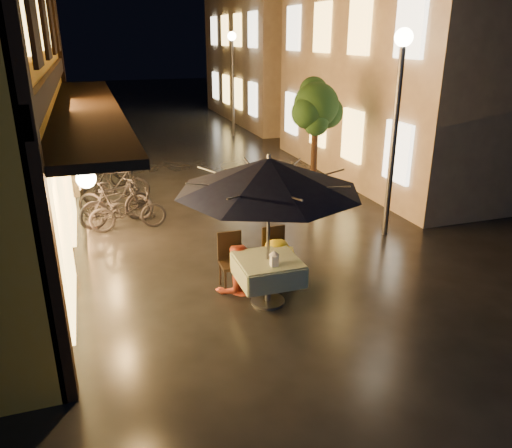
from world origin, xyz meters
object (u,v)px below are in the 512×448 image
object	(u,v)px
cafe_table	(268,270)
patio_umbrella	(269,175)
streetlamp_near	(398,98)
bicycle_0	(128,211)
table_lantern	(274,257)
person_yellow	(277,241)
person_orange	(236,246)

from	to	relation	value
cafe_table	patio_umbrella	size ratio (longest dim) A/B	0.35
streetlamp_near	bicycle_0	world-z (taller)	streetlamp_near
streetlamp_near	table_lantern	world-z (taller)	streetlamp_near
streetlamp_near	person_yellow	distance (m)	4.00
table_lantern	person_orange	bearing A→B (deg)	113.13
cafe_table	table_lantern	size ratio (longest dim) A/B	3.96
table_lantern	bicycle_0	xyz separation A→B (m)	(-1.85, 4.33, -0.48)
cafe_table	person_orange	bearing A→B (deg)	122.24
bicycle_0	patio_umbrella	bearing A→B (deg)	-154.85
person_orange	person_yellow	world-z (taller)	person_yellow
person_yellow	bicycle_0	bearing A→B (deg)	-64.63
patio_umbrella	person_orange	xyz separation A→B (m)	(-0.36, 0.57, -1.34)
streetlamp_near	table_lantern	bearing A→B (deg)	-146.68
person_orange	bicycle_0	xyz separation A→B (m)	(-1.49, 3.49, -0.36)
patio_umbrella	cafe_table	bearing A→B (deg)	-63.79
table_lantern	person_yellow	distance (m)	0.89
streetlamp_near	person_orange	size ratio (longest dim) A/B	2.63
person_orange	person_yellow	distance (m)	0.72
bicycle_0	person_yellow	bearing A→B (deg)	-147.20
cafe_table	table_lantern	xyz separation A→B (m)	(-0.00, -0.27, 0.33)
cafe_table	bicycle_0	size ratio (longest dim) A/B	0.59
streetlamp_near	cafe_table	world-z (taller)	streetlamp_near
cafe_table	patio_umbrella	bearing A→B (deg)	116.21
person_orange	table_lantern	bearing A→B (deg)	98.46
streetlamp_near	table_lantern	xyz separation A→B (m)	(-3.44, -2.26, -2.00)
streetlamp_near	patio_umbrella	xyz separation A→B (m)	(-3.44, -1.99, -0.77)
cafe_table	person_orange	distance (m)	0.71
streetlamp_near	patio_umbrella	size ratio (longest dim) A/B	1.48
cafe_table	person_yellow	distance (m)	0.69
streetlamp_near	cafe_table	distance (m)	4.61
streetlamp_near	person_yellow	bearing A→B (deg)	-154.74
cafe_table	person_orange	world-z (taller)	person_orange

